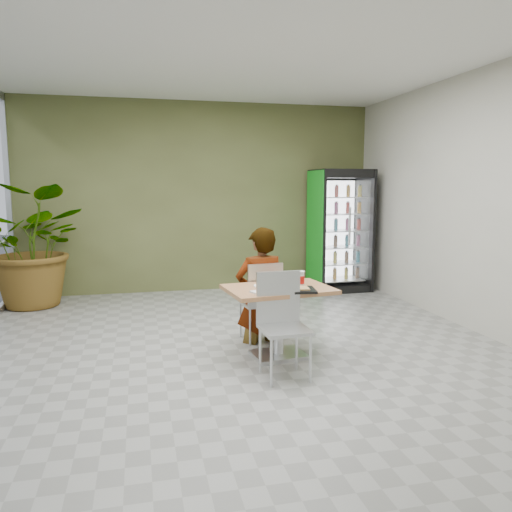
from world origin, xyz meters
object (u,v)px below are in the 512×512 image
at_px(dining_table, 278,307).
at_px(soda_cup, 300,279).
at_px(chair_near, 281,315).
at_px(seated_woman, 261,298).
at_px(cafeteria_tray, 294,290).
at_px(chair_far, 262,296).
at_px(potted_plant, 36,245).
at_px(beverage_fridge, 340,230).

bearing_deg(dining_table, soda_cup, 1.71).
bearing_deg(chair_near, seated_woman, 85.33).
height_order(chair_near, cafeteria_tray, chair_near).
bearing_deg(dining_table, chair_near, -102.52).
relative_size(chair_far, seated_woman, 0.57).
height_order(cafeteria_tray, potted_plant, potted_plant).
bearing_deg(dining_table, potted_plant, 133.80).
relative_size(dining_table, cafeteria_tray, 2.76).
xyz_separation_m(chair_near, cafeteria_tray, (0.20, 0.24, 0.19)).
bearing_deg(chair_far, dining_table, 88.44).
xyz_separation_m(cafeteria_tray, potted_plant, (-2.99, 3.25, 0.16)).
relative_size(chair_near, potted_plant, 0.54).
bearing_deg(potted_plant, cafeteria_tray, -47.31).
bearing_deg(beverage_fridge, seated_woman, -131.05).
relative_size(cafeteria_tray, beverage_fridge, 0.20).
xyz_separation_m(soda_cup, potted_plant, (-3.13, 3.01, 0.09)).
relative_size(chair_far, cafeteria_tray, 2.25).
height_order(soda_cup, potted_plant, potted_plant).
distance_m(chair_near, seated_woman, 1.04).
distance_m(beverage_fridge, potted_plant, 4.88).
relative_size(seated_woman, soda_cup, 10.14).
bearing_deg(beverage_fridge, potted_plant, 178.66).
distance_m(dining_table, soda_cup, 0.38).
distance_m(chair_far, chair_near, 0.99).
bearing_deg(seated_woman, dining_table, 89.11).
distance_m(seated_woman, cafeteria_tray, 0.85).
distance_m(dining_table, chair_near, 0.48).
bearing_deg(potted_plant, chair_far, -41.18).
bearing_deg(chair_near, beverage_fridge, 57.83).
xyz_separation_m(dining_table, beverage_fridge, (1.98, 3.09, 0.50)).
bearing_deg(chair_far, soda_cup, 112.33).
bearing_deg(dining_table, cafeteria_tray, -66.47).
relative_size(chair_far, soda_cup, 5.81).
distance_m(seated_woman, potted_plant, 3.77).
height_order(dining_table, potted_plant, potted_plant).
bearing_deg(chair_near, soda_cup, 52.38).
distance_m(dining_table, chair_far, 0.52).
height_order(chair_near, soda_cup, chair_near).
bearing_deg(seated_woman, chair_near, 81.01).
bearing_deg(soda_cup, cafeteria_tray, -120.65).
bearing_deg(soda_cup, seated_woman, 117.30).
distance_m(seated_woman, soda_cup, 0.71).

